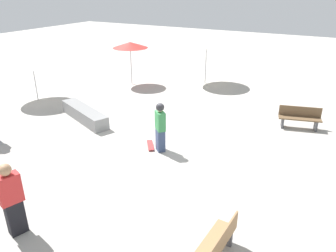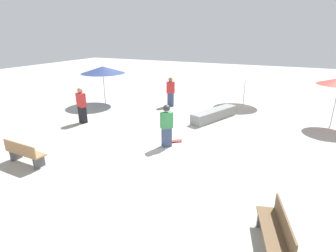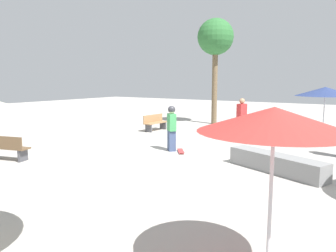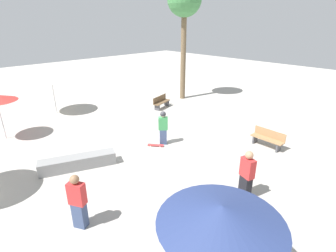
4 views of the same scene
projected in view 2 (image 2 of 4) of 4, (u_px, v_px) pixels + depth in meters
name	position (u px, v px, depth m)	size (l,w,h in m)	color
ground_plane	(190.00, 145.00, 10.67)	(60.00, 60.00, 0.00)	#ADA8A0
skater_main	(167.00, 124.00, 10.26)	(0.50, 0.51, 1.73)	#38476B
skateboard	(173.00, 141.00, 10.92)	(0.76, 0.64, 0.07)	red
concrete_ledge	(214.00, 115.00, 13.70)	(1.73, 3.09, 0.54)	gray
bench_near	(24.00, 153.00, 8.98)	(1.62, 0.52, 0.85)	#47474C
bench_far	(276.00, 232.00, 5.42)	(0.84, 1.66, 0.85)	#47474C
shade_umbrella_navy	(103.00, 70.00, 16.14)	(2.70, 2.70, 2.37)	#B7B7BC
shade_umbrella_white	(246.00, 73.00, 16.02)	(2.62, 2.62, 2.27)	#B7B7BC
bystander_watching	(82.00, 105.00, 13.03)	(0.55, 0.41, 1.80)	black
bystander_far	(171.00, 92.00, 16.06)	(0.56, 0.47, 1.79)	#38476B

